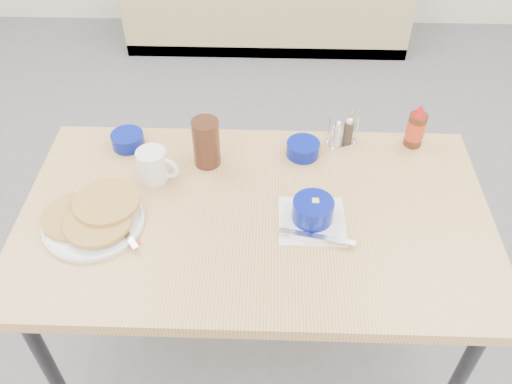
{
  "coord_description": "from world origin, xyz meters",
  "views": [
    {
      "loc": [
        0.04,
        -0.86,
        1.92
      ],
      "look_at": [
        0.0,
        0.28,
        0.82
      ],
      "focal_mm": 38.0,
      "sensor_mm": 36.0,
      "label": 1
    }
  ],
  "objects_px": {
    "pancake_plate": "(93,218)",
    "condiment_caddy": "(342,133)",
    "creamer_bowl": "(128,140)",
    "dining_table": "(255,227)",
    "grits_setting": "(313,213)",
    "syrup_bottle": "(416,128)",
    "coffee_mug": "(154,165)",
    "butter_bowl": "(303,149)",
    "amber_tumbler": "(206,143)"
  },
  "relations": [
    {
      "from": "dining_table",
      "to": "pancake_plate",
      "type": "relative_size",
      "value": 4.64
    },
    {
      "from": "coffee_mug",
      "to": "butter_bowl",
      "type": "distance_m",
      "value": 0.49
    },
    {
      "from": "amber_tumbler",
      "to": "syrup_bottle",
      "type": "xyz_separation_m",
      "value": [
        0.69,
        0.12,
        -0.01
      ]
    },
    {
      "from": "dining_table",
      "to": "amber_tumbler",
      "type": "bearing_deg",
      "value": 126.17
    },
    {
      "from": "grits_setting",
      "to": "syrup_bottle",
      "type": "bearing_deg",
      "value": 46.23
    },
    {
      "from": "grits_setting",
      "to": "pancake_plate",
      "type": "bearing_deg",
      "value": -177.8
    },
    {
      "from": "butter_bowl",
      "to": "syrup_bottle",
      "type": "distance_m",
      "value": 0.38
    },
    {
      "from": "coffee_mug",
      "to": "syrup_bottle",
      "type": "height_order",
      "value": "syrup_bottle"
    },
    {
      "from": "amber_tumbler",
      "to": "syrup_bottle",
      "type": "distance_m",
      "value": 0.7
    },
    {
      "from": "coffee_mug",
      "to": "amber_tumbler",
      "type": "height_order",
      "value": "amber_tumbler"
    },
    {
      "from": "dining_table",
      "to": "creamer_bowl",
      "type": "xyz_separation_m",
      "value": [
        -0.44,
        0.3,
        0.09
      ]
    },
    {
      "from": "coffee_mug",
      "to": "grits_setting",
      "type": "relative_size",
      "value": 0.62
    },
    {
      "from": "butter_bowl",
      "to": "pancake_plate",
      "type": "bearing_deg",
      "value": -151.91
    },
    {
      "from": "grits_setting",
      "to": "syrup_bottle",
      "type": "distance_m",
      "value": 0.52
    },
    {
      "from": "syrup_bottle",
      "to": "grits_setting",
      "type": "bearing_deg",
      "value": -133.77
    },
    {
      "from": "dining_table",
      "to": "creamer_bowl",
      "type": "relative_size",
      "value": 12.84
    },
    {
      "from": "dining_table",
      "to": "pancake_plate",
      "type": "distance_m",
      "value": 0.48
    },
    {
      "from": "butter_bowl",
      "to": "creamer_bowl",
      "type": "bearing_deg",
      "value": 177.34
    },
    {
      "from": "dining_table",
      "to": "butter_bowl",
      "type": "relative_size",
      "value": 12.82
    },
    {
      "from": "pancake_plate",
      "to": "creamer_bowl",
      "type": "distance_m",
      "value": 0.36
    },
    {
      "from": "amber_tumbler",
      "to": "butter_bowl",
      "type": "bearing_deg",
      "value": 9.05
    },
    {
      "from": "pancake_plate",
      "to": "condiment_caddy",
      "type": "distance_m",
      "value": 0.85
    },
    {
      "from": "dining_table",
      "to": "condiment_caddy",
      "type": "distance_m",
      "value": 0.45
    },
    {
      "from": "amber_tumbler",
      "to": "syrup_bottle",
      "type": "relative_size",
      "value": 1.02
    },
    {
      "from": "coffee_mug",
      "to": "syrup_bottle",
      "type": "bearing_deg",
      "value": 13.18
    },
    {
      "from": "dining_table",
      "to": "coffee_mug",
      "type": "bearing_deg",
      "value": 156.02
    },
    {
      "from": "coffee_mug",
      "to": "creamer_bowl",
      "type": "distance_m",
      "value": 0.2
    },
    {
      "from": "coffee_mug",
      "to": "butter_bowl",
      "type": "xyz_separation_m",
      "value": [
        0.47,
        0.13,
        -0.03
      ]
    },
    {
      "from": "grits_setting",
      "to": "coffee_mug",
      "type": "bearing_deg",
      "value": 160.36
    },
    {
      "from": "creamer_bowl",
      "to": "dining_table",
      "type": "bearing_deg",
      "value": -34.39
    },
    {
      "from": "coffee_mug",
      "to": "creamer_bowl",
      "type": "height_order",
      "value": "coffee_mug"
    },
    {
      "from": "syrup_bottle",
      "to": "creamer_bowl",
      "type": "bearing_deg",
      "value": -177.63
    },
    {
      "from": "dining_table",
      "to": "creamer_bowl",
      "type": "height_order",
      "value": "creamer_bowl"
    },
    {
      "from": "coffee_mug",
      "to": "syrup_bottle",
      "type": "relative_size",
      "value": 0.83
    },
    {
      "from": "dining_table",
      "to": "condiment_caddy",
      "type": "relative_size",
      "value": 12.17
    },
    {
      "from": "pancake_plate",
      "to": "butter_bowl",
      "type": "relative_size",
      "value": 2.77
    },
    {
      "from": "syrup_bottle",
      "to": "amber_tumbler",
      "type": "bearing_deg",
      "value": -170.34
    },
    {
      "from": "amber_tumbler",
      "to": "condiment_caddy",
      "type": "bearing_deg",
      "value": 14.7
    },
    {
      "from": "dining_table",
      "to": "butter_bowl",
      "type": "height_order",
      "value": "butter_bowl"
    },
    {
      "from": "grits_setting",
      "to": "butter_bowl",
      "type": "bearing_deg",
      "value": 93.39
    },
    {
      "from": "grits_setting",
      "to": "condiment_caddy",
      "type": "height_order",
      "value": "condiment_caddy"
    },
    {
      "from": "dining_table",
      "to": "coffee_mug",
      "type": "height_order",
      "value": "coffee_mug"
    },
    {
      "from": "condiment_caddy",
      "to": "syrup_bottle",
      "type": "relative_size",
      "value": 0.72
    },
    {
      "from": "pancake_plate",
      "to": "creamer_bowl",
      "type": "relative_size",
      "value": 2.77
    },
    {
      "from": "dining_table",
      "to": "coffee_mug",
      "type": "relative_size",
      "value": 10.44
    },
    {
      "from": "pancake_plate",
      "to": "grits_setting",
      "type": "distance_m",
      "value": 0.63
    },
    {
      "from": "syrup_bottle",
      "to": "dining_table",
      "type": "bearing_deg",
      "value": -146.92
    },
    {
      "from": "coffee_mug",
      "to": "pancake_plate",
      "type": "bearing_deg",
      "value": -126.48
    },
    {
      "from": "coffee_mug",
      "to": "grits_setting",
      "type": "xyz_separation_m",
      "value": [
        0.49,
        -0.17,
        -0.02
      ]
    },
    {
      "from": "butter_bowl",
      "to": "condiment_caddy",
      "type": "xyz_separation_m",
      "value": [
        0.13,
        0.07,
        0.02
      ]
    }
  ]
}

